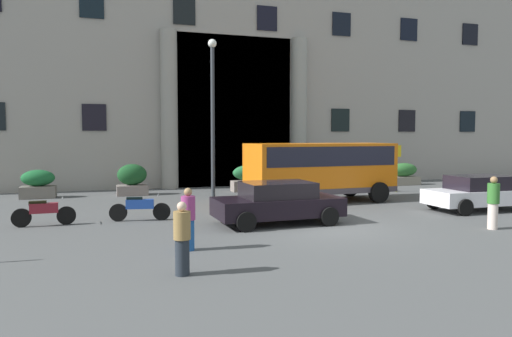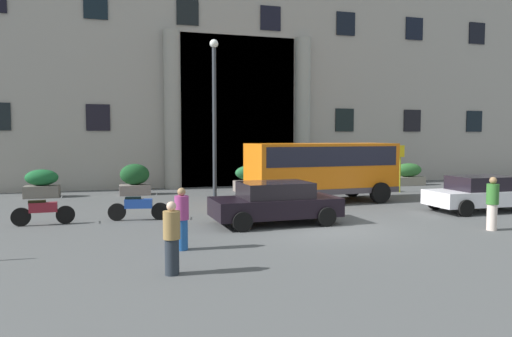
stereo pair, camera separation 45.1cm
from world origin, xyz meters
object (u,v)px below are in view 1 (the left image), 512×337
(orange_minibus, at_px, (320,167))
(hedge_planter_far_east, at_px, (132,180))
(hedge_planter_east, at_px, (404,174))
(pedestrian_woman_dark_dress, at_px, (188,219))
(hedge_planter_far_west, at_px, (251,178))
(parked_compact_extra, at_px, (278,202))
(motorcycle_near_kerb, at_px, (43,212))
(parked_hatchback_near, at_px, (480,193))
(hedge_planter_west, at_px, (305,175))
(pedestrian_child_trailing, at_px, (493,203))
(lamppost_plaza_centre, at_px, (213,106))
(hedge_planter_entrance_right, at_px, (38,184))
(motorcycle_far_end, at_px, (139,208))
(pedestrian_woman_with_bag, at_px, (182,239))
(bus_stop_sign, at_px, (397,163))

(orange_minibus, height_order, hedge_planter_far_east, orange_minibus)
(hedge_planter_east, xyz_separation_m, pedestrian_woman_dark_dress, (-14.94, -12.27, 0.17))
(hedge_planter_far_west, height_order, parked_compact_extra, hedge_planter_far_west)
(hedge_planter_far_east, distance_m, pedestrian_woman_dark_dress, 12.16)
(motorcycle_near_kerb, height_order, pedestrian_woman_dark_dress, pedestrian_woman_dark_dress)
(parked_compact_extra, bearing_deg, parked_hatchback_near, -0.40)
(hedge_planter_west, relative_size, pedestrian_child_trailing, 0.96)
(parked_compact_extra, distance_m, lamppost_plaza_centre, 8.25)
(hedge_planter_entrance_right, xyz_separation_m, parked_compact_extra, (8.40, -9.55, 0.07))
(pedestrian_woman_dark_dress, bearing_deg, lamppost_plaza_centre, -23.57)
(hedge_planter_entrance_right, xyz_separation_m, pedestrian_woman_dark_dress, (4.96, -12.33, 0.16))
(hedge_planter_east, height_order, lamppost_plaza_centre, lamppost_plaza_centre)
(hedge_planter_east, height_order, motorcycle_far_end, hedge_planter_east)
(orange_minibus, bearing_deg, parked_hatchback_near, -43.89)
(hedge_planter_far_west, xyz_separation_m, pedestrian_woman_dark_dress, (-5.37, -12.00, 0.13))
(hedge_planter_entrance_right, height_order, pedestrian_woman_with_bag, pedestrian_woman_with_bag)
(motorcycle_near_kerb, relative_size, pedestrian_woman_with_bag, 1.25)
(lamppost_plaza_centre, bearing_deg, motorcycle_near_kerb, -141.40)
(pedestrian_woman_dark_dress, bearing_deg, hedge_planter_far_east, -4.26)
(bus_stop_sign, bearing_deg, hedge_planter_east, 49.74)
(motorcycle_near_kerb, relative_size, pedestrian_woman_dark_dress, 1.21)
(orange_minibus, bearing_deg, lamppost_plaza_centre, 141.72)
(parked_hatchback_near, bearing_deg, hedge_planter_far_east, 144.81)
(bus_stop_sign, xyz_separation_m, hedge_planter_far_west, (-7.08, 2.66, -0.83))
(bus_stop_sign, height_order, hedge_planter_east, bus_stop_sign)
(hedge_planter_west, distance_m, motorcycle_near_kerb, 14.74)
(bus_stop_sign, distance_m, motorcycle_near_kerb, 17.06)
(bus_stop_sign, xyz_separation_m, parked_hatchback_near, (-0.55, -6.34, -0.81))
(hedge_planter_entrance_right, height_order, motorcycle_far_end, hedge_planter_entrance_right)
(pedestrian_woman_with_bag, distance_m, pedestrian_child_trailing, 10.20)
(hedge_planter_far_west, xyz_separation_m, pedestrian_woman_with_bag, (-5.87, -14.13, 0.10))
(hedge_planter_east, bearing_deg, motorcycle_near_kerb, -158.16)
(hedge_planter_east, xyz_separation_m, pedestrian_woman_with_bag, (-15.43, -14.40, 0.15))
(hedge_planter_east, distance_m, hedge_planter_far_west, 9.57)
(hedge_planter_east, distance_m, pedestrian_woman_dark_dress, 19.33)
(parked_compact_extra, xyz_separation_m, lamppost_plaza_centre, (-0.52, 7.40, 3.61))
(hedge_planter_far_east, relative_size, pedestrian_child_trailing, 0.93)
(parked_hatchback_near, height_order, lamppost_plaza_centre, lamppost_plaza_centre)
(hedge_planter_far_east, bearing_deg, parked_hatchback_near, -35.96)
(hedge_planter_far_west, relative_size, motorcycle_near_kerb, 1.06)
(parked_hatchback_near, distance_m, motorcycle_far_end, 12.93)
(hedge_planter_far_west, xyz_separation_m, motorcycle_near_kerb, (-9.30, -7.30, -0.22))
(hedge_planter_entrance_right, bearing_deg, pedestrian_child_trailing, -40.77)
(orange_minibus, height_order, parked_compact_extra, orange_minibus)
(hedge_planter_far_east, bearing_deg, motorcycle_far_end, -91.59)
(hedge_planter_entrance_right, distance_m, lamppost_plaza_centre, 8.96)
(motorcycle_far_end, relative_size, pedestrian_child_trailing, 1.24)
(bus_stop_sign, distance_m, hedge_planter_entrance_right, 17.69)
(motorcycle_near_kerb, bearing_deg, pedestrian_woman_with_bag, -65.98)
(parked_hatchback_near, xyz_separation_m, pedestrian_woman_with_bag, (-12.40, -5.12, 0.07))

